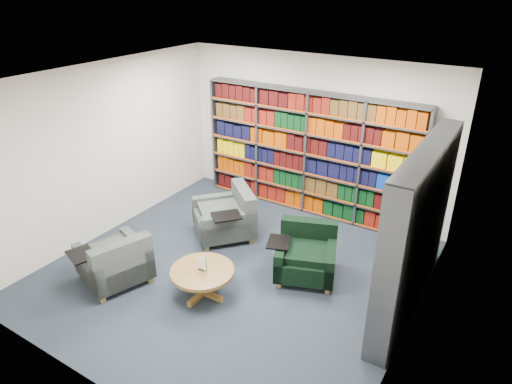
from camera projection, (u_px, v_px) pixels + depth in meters
The scene contains 7 objects.
room_shell at pixel (233, 185), 6.16m from camera, with size 5.02×5.02×2.82m.
bookshelf_back at pixel (308, 154), 8.08m from camera, with size 4.00×0.28×2.20m.
bookshelf_right at pixel (417, 232), 5.63m from camera, with size 0.28×2.50×2.20m.
chair_teal_left at pixel (229, 217), 7.56m from camera, with size 1.27×1.27×0.82m.
chair_green_right at pixel (307, 255), 6.60m from camera, with size 1.10×1.06×0.75m.
chair_teal_front at pixel (116, 264), 6.38m from camera, with size 1.08×1.13×0.77m.
coffee_table at pixel (202, 275), 6.12m from camera, with size 0.86×0.86×0.61m.
Camera 1 is at (3.23, -4.58, 3.97)m, focal length 32.00 mm.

